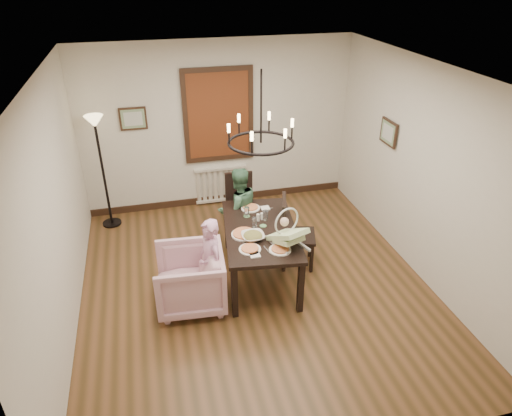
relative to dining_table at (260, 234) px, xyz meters
name	(u,v)px	position (x,y,z in m)	size (l,w,h in m)	color
room_shell	(248,180)	(-0.12, 0.18, 0.72)	(4.51, 5.00, 2.81)	brown
dining_table	(260,234)	(0.00, 0.00, 0.00)	(1.13, 1.75, 0.77)	black
chair_far	(241,206)	(0.00, 1.17, -0.19)	(0.43, 0.43, 0.98)	black
chair_right	(298,232)	(0.59, 0.15, -0.15)	(0.46, 0.46, 1.05)	black
armchair	(190,279)	(-0.99, -0.34, -0.30)	(0.83, 0.85, 0.77)	#CC9CAA
elderly_woman	(211,270)	(-0.73, -0.36, -0.19)	(0.36, 0.24, 0.98)	#D294BA
seated_man	(239,216)	(-0.13, 0.78, -0.15)	(0.52, 0.41, 1.07)	#416E4F
baby_bouncer	(287,233)	(0.22, -0.45, 0.25)	(0.38, 0.51, 0.33)	#C0D895
salad_bowl	(253,236)	(-0.16, -0.22, 0.13)	(0.34, 0.34, 0.08)	white
pizza_platter	(244,234)	(-0.24, -0.11, 0.11)	(0.33, 0.33, 0.04)	tan
drinking_glass	(254,222)	(-0.07, 0.06, 0.15)	(0.07, 0.07, 0.13)	silver
window_blinds	(218,115)	(-0.12, 2.27, 0.92)	(1.00, 0.03, 1.40)	#603113
radiator	(221,184)	(-0.12, 2.29, -0.33)	(0.92, 0.12, 0.62)	silver
picture_back	(133,119)	(-1.47, 2.28, 0.97)	(0.42, 0.03, 0.36)	black
picture_right	(389,133)	(2.09, 0.71, 0.97)	(0.42, 0.03, 0.36)	black
floor_lamp	(104,174)	(-2.02, 1.96, 0.22)	(0.30, 0.30, 1.80)	black
chandelier	(261,143)	(0.00, 0.00, 1.27)	(0.80, 0.80, 0.04)	black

